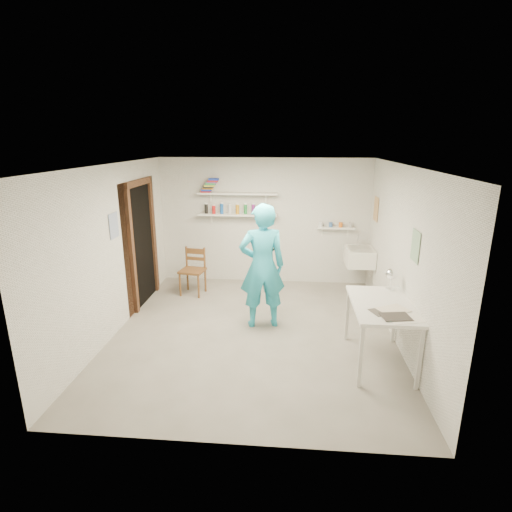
# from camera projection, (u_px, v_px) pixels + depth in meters

# --- Properties ---
(floor) EXTENTS (4.00, 4.50, 0.02)m
(floor) POSITION_uv_depth(u_px,v_px,m) (254.00, 333.00, 5.86)
(floor) COLOR slate
(floor) RESTS_ON ground
(ceiling) EXTENTS (4.00, 4.50, 0.02)m
(ceiling) POSITION_uv_depth(u_px,v_px,m) (253.00, 164.00, 5.18)
(ceiling) COLOR silver
(ceiling) RESTS_ON wall_back
(wall_back) EXTENTS (4.00, 0.02, 2.40)m
(wall_back) POSITION_uv_depth(u_px,v_px,m) (264.00, 222.00, 7.68)
(wall_back) COLOR silver
(wall_back) RESTS_ON ground
(wall_front) EXTENTS (4.00, 0.02, 2.40)m
(wall_front) POSITION_uv_depth(u_px,v_px,m) (229.00, 327.00, 3.36)
(wall_front) COLOR silver
(wall_front) RESTS_ON ground
(wall_left) EXTENTS (0.02, 4.50, 2.40)m
(wall_left) POSITION_uv_depth(u_px,v_px,m) (113.00, 250.00, 5.69)
(wall_left) COLOR silver
(wall_left) RESTS_ON ground
(wall_right) EXTENTS (0.02, 4.50, 2.40)m
(wall_right) POSITION_uv_depth(u_px,v_px,m) (402.00, 257.00, 5.35)
(wall_right) COLOR silver
(wall_right) RESTS_ON ground
(doorway_recess) EXTENTS (0.02, 0.90, 2.00)m
(doorway_recess) POSITION_uv_depth(u_px,v_px,m) (142.00, 245.00, 6.74)
(doorway_recess) COLOR black
(doorway_recess) RESTS_ON wall_left
(corridor_box) EXTENTS (1.40, 1.50, 2.10)m
(corridor_box) POSITION_uv_depth(u_px,v_px,m) (102.00, 241.00, 6.79)
(corridor_box) COLOR brown
(corridor_box) RESTS_ON ground
(door_lintel) EXTENTS (0.06, 1.05, 0.10)m
(door_lintel) POSITION_uv_depth(u_px,v_px,m) (138.00, 183.00, 6.45)
(door_lintel) COLOR brown
(door_lintel) RESTS_ON wall_left
(door_jamb_near) EXTENTS (0.06, 0.10, 2.00)m
(door_jamb_near) POSITION_uv_depth(u_px,v_px,m) (132.00, 253.00, 6.26)
(door_jamb_near) COLOR brown
(door_jamb_near) RESTS_ON ground
(door_jamb_far) EXTENTS (0.06, 0.10, 2.00)m
(door_jamb_far) POSITION_uv_depth(u_px,v_px,m) (153.00, 238.00, 7.22)
(door_jamb_far) COLOR brown
(door_jamb_far) RESTS_ON ground
(shelf_lower) EXTENTS (1.50, 0.22, 0.03)m
(shelf_lower) POSITION_uv_depth(u_px,v_px,m) (238.00, 215.00, 7.55)
(shelf_lower) COLOR white
(shelf_lower) RESTS_ON wall_back
(shelf_upper) EXTENTS (1.50, 0.22, 0.03)m
(shelf_upper) POSITION_uv_depth(u_px,v_px,m) (237.00, 193.00, 7.44)
(shelf_upper) COLOR white
(shelf_upper) RESTS_ON wall_back
(ledge_shelf) EXTENTS (0.70, 0.14, 0.03)m
(ledge_shelf) POSITION_uv_depth(u_px,v_px,m) (335.00, 228.00, 7.50)
(ledge_shelf) COLOR white
(ledge_shelf) RESTS_ON wall_back
(poster_left) EXTENTS (0.01, 0.28, 0.36)m
(poster_left) POSITION_uv_depth(u_px,v_px,m) (114.00, 226.00, 5.63)
(poster_left) COLOR #334C7F
(poster_left) RESTS_ON wall_left
(poster_right_a) EXTENTS (0.01, 0.34, 0.42)m
(poster_right_a) POSITION_uv_depth(u_px,v_px,m) (376.00, 209.00, 6.98)
(poster_right_a) COLOR #995933
(poster_right_a) RESTS_ON wall_right
(poster_right_b) EXTENTS (0.01, 0.30, 0.38)m
(poster_right_b) POSITION_uv_depth(u_px,v_px,m) (415.00, 246.00, 4.74)
(poster_right_b) COLOR #3F724C
(poster_right_b) RESTS_ON wall_right
(belfast_sink) EXTENTS (0.48, 0.60, 0.30)m
(belfast_sink) POSITION_uv_depth(u_px,v_px,m) (360.00, 257.00, 7.14)
(belfast_sink) COLOR white
(belfast_sink) RESTS_ON wall_right
(man) EXTENTS (0.76, 0.58, 1.87)m
(man) POSITION_uv_depth(u_px,v_px,m) (262.00, 266.00, 5.84)
(man) COLOR #28ADCC
(man) RESTS_ON ground
(wall_clock) EXTENTS (0.33, 0.11, 0.34)m
(wall_clock) POSITION_uv_depth(u_px,v_px,m) (266.00, 242.00, 5.95)
(wall_clock) COLOR beige
(wall_clock) RESTS_ON man
(wooden_chair) EXTENTS (0.47, 0.46, 0.89)m
(wooden_chair) POSITION_uv_depth(u_px,v_px,m) (192.00, 271.00, 7.19)
(wooden_chair) COLOR brown
(wooden_chair) RESTS_ON ground
(work_table) EXTENTS (0.72, 1.20, 0.80)m
(work_table) POSITION_uv_depth(u_px,v_px,m) (380.00, 333.00, 4.97)
(work_table) COLOR silver
(work_table) RESTS_ON ground
(desk_lamp) EXTENTS (0.15, 0.15, 0.15)m
(desk_lamp) POSITION_uv_depth(u_px,v_px,m) (391.00, 274.00, 5.24)
(desk_lamp) COLOR white
(desk_lamp) RESTS_ON work_table
(spray_cans) EXTENTS (1.31, 0.06, 0.17)m
(spray_cans) POSITION_uv_depth(u_px,v_px,m) (238.00, 209.00, 7.53)
(spray_cans) COLOR black
(spray_cans) RESTS_ON shelf_lower
(book_stack) EXTENTS (0.34, 0.14, 0.25)m
(book_stack) POSITION_uv_depth(u_px,v_px,m) (210.00, 186.00, 7.45)
(book_stack) COLOR red
(book_stack) RESTS_ON shelf_upper
(ledge_pots) EXTENTS (0.48, 0.07, 0.09)m
(ledge_pots) POSITION_uv_depth(u_px,v_px,m) (336.00, 225.00, 7.49)
(ledge_pots) COLOR silver
(ledge_pots) RESTS_ON ledge_shelf
(papers) EXTENTS (0.30, 0.22, 0.02)m
(papers) POSITION_uv_depth(u_px,v_px,m) (382.00, 303.00, 4.85)
(papers) COLOR silver
(papers) RESTS_ON work_table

